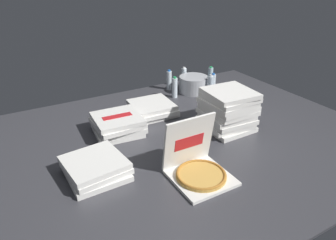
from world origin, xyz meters
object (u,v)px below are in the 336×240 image
(water_bottle_3, at_px, (210,77))
(water_bottle_0, at_px, (213,84))
(ice_bucket, at_px, (193,84))
(pizza_stack_center_far, at_px, (153,108))
(water_bottle_5, at_px, (169,80))
(water_bottle_2, at_px, (175,88))
(pizza_stack_left_far, at_px, (96,168))
(open_pizza_box, at_px, (198,167))
(water_bottle_4, at_px, (184,77))
(pizza_stack_right_far, at_px, (118,124))
(pizza_stack_right_mid, at_px, (228,110))
(water_bottle_1, at_px, (210,86))

(water_bottle_3, bearing_deg, water_bottle_0, -120.45)
(water_bottle_0, bearing_deg, ice_bucket, 139.43)
(pizza_stack_center_far, xyz_separation_m, water_bottle_5, (0.46, 0.49, 0.05))
(water_bottle_2, xyz_separation_m, water_bottle_5, (0.07, 0.23, 0.00))
(pizza_stack_left_far, height_order, ice_bucket, ice_bucket)
(water_bottle_5, bearing_deg, open_pizza_box, -113.11)
(water_bottle_3, height_order, water_bottle_5, same)
(pizza_stack_center_far, height_order, water_bottle_4, water_bottle_4)
(water_bottle_0, bearing_deg, pizza_stack_right_far, -164.91)
(pizza_stack_right_mid, height_order, water_bottle_0, pizza_stack_right_mid)
(open_pizza_box, relative_size, water_bottle_5, 1.72)
(pizza_stack_right_far, relative_size, water_bottle_5, 1.88)
(open_pizza_box, height_order, water_bottle_1, open_pizza_box)
(open_pizza_box, xyz_separation_m, water_bottle_5, (0.63, 1.48, 0.04))
(water_bottle_1, relative_size, water_bottle_3, 1.00)
(water_bottle_4, bearing_deg, pizza_stack_right_far, -147.95)
(pizza_stack_left_far, xyz_separation_m, water_bottle_3, (1.69, 1.01, 0.05))
(open_pizza_box, xyz_separation_m, pizza_stack_right_mid, (0.60, 0.43, 0.10))
(open_pizza_box, relative_size, pizza_stack_right_mid, 0.94)
(water_bottle_1, bearing_deg, pizza_stack_right_far, -165.81)
(pizza_stack_left_far, distance_m, ice_bucket, 1.69)
(pizza_stack_center_far, bearing_deg, pizza_stack_left_far, -139.26)
(pizza_stack_center_far, xyz_separation_m, water_bottle_1, (0.75, 0.12, 0.05))
(ice_bucket, xyz_separation_m, water_bottle_0, (0.16, -0.14, 0.02))
(open_pizza_box, bearing_deg, ice_bucket, 57.20)
(ice_bucket, height_order, water_bottle_0, water_bottle_0)
(pizza_stack_right_mid, bearing_deg, water_bottle_5, 88.09)
(water_bottle_3, height_order, water_bottle_4, same)
(water_bottle_5, bearing_deg, pizza_stack_left_far, -136.80)
(pizza_stack_right_far, xyz_separation_m, pizza_stack_center_far, (0.41, 0.18, -0.02))
(pizza_stack_left_far, relative_size, water_bottle_4, 1.82)
(pizza_stack_center_far, relative_size, water_bottle_0, 1.80)
(open_pizza_box, height_order, pizza_stack_left_far, open_pizza_box)
(pizza_stack_left_far, xyz_separation_m, water_bottle_2, (1.15, 0.91, 0.05))
(water_bottle_3, distance_m, water_bottle_5, 0.49)
(water_bottle_5, bearing_deg, ice_bucket, -45.61)
(pizza_stack_center_far, distance_m, ice_bucket, 0.71)
(pizza_stack_right_far, distance_m, pizza_stack_right_mid, 0.92)
(pizza_stack_right_mid, bearing_deg, water_bottle_4, 77.51)
(water_bottle_5, bearing_deg, water_bottle_3, -14.94)
(pizza_stack_right_far, height_order, water_bottle_2, water_bottle_2)
(water_bottle_3, bearing_deg, open_pizza_box, -129.25)
(water_bottle_0, height_order, water_bottle_2, same)
(open_pizza_box, relative_size, pizza_stack_left_far, 0.94)
(water_bottle_2, bearing_deg, ice_bucket, 7.55)
(water_bottle_5, bearing_deg, water_bottle_2, -105.81)
(open_pizza_box, height_order, water_bottle_2, open_pizza_box)
(water_bottle_0, bearing_deg, pizza_stack_center_far, -169.34)
(open_pizza_box, bearing_deg, water_bottle_1, 50.19)
(water_bottle_3, bearing_deg, pizza_stack_center_far, -158.86)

